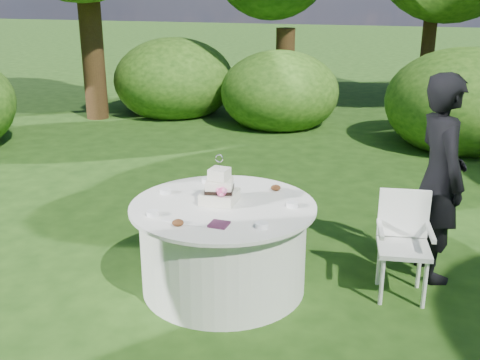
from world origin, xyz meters
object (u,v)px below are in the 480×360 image
Objects in this scene: guest at (440,178)px; cake at (220,190)px; napkins at (219,224)px; chair at (403,236)px; table at (223,246)px.

cake is at bearing 91.97° from guest.
guest is (1.56, 1.27, 0.14)m from napkins.
guest is at bearing 60.67° from chair.
cake is (-0.17, 0.46, 0.10)m from napkins.
napkins reaches higher than table.
cake is at bearing -165.78° from chair.
cake is at bearing 110.30° from napkins.
napkins is 1.59m from chair.
table is 3.74× the size of cake.
chair is (-0.24, -0.43, -0.40)m from guest.
table is 1.51m from chair.
napkins is at bearing -69.70° from cake.
napkins is at bearing -73.26° from table.
guest reaches higher than chair.
guest reaches higher than table.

